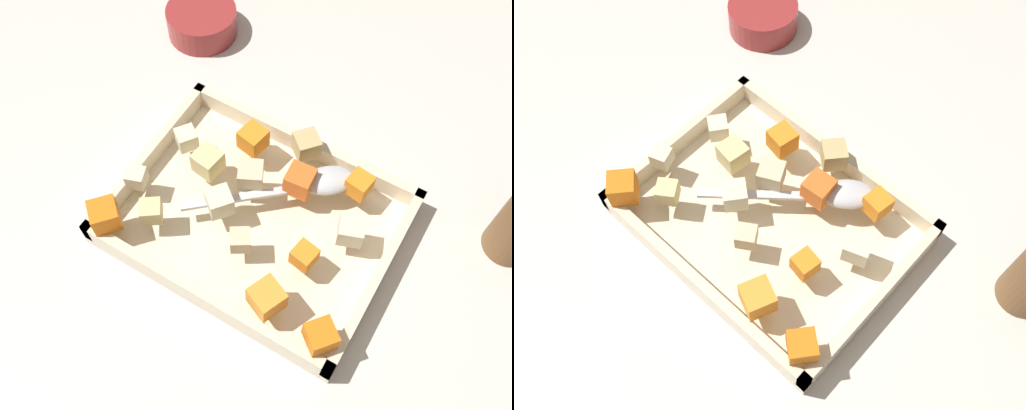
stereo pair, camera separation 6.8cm
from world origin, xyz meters
TOP-DOWN VIEW (x-y plane):
  - ground_plane at (0.00, 0.00)m, footprint 4.00×4.00m
  - baking_dish at (0.02, -0.01)m, footprint 0.33×0.25m
  - carrot_chunk_back_center at (-0.01, -0.06)m, footprint 0.03×0.03m
  - carrot_chunk_rim_edge at (-0.05, 0.08)m, footprint 0.04×0.04m
  - carrot_chunk_far_left at (-0.06, 0.02)m, footprint 0.03×0.03m
  - carrot_chunk_heap_side at (0.07, -0.09)m, footprint 0.03×0.03m
  - carrot_chunk_near_left at (0.16, 0.09)m, footprint 0.05×0.05m
  - carrot_chunk_corner_nw at (-0.12, 0.09)m, footprint 0.04×0.04m
  - carrot_chunk_center at (-0.08, -0.09)m, footprint 0.03×0.03m
  - potato_chunk_corner_ne at (0.05, 0.01)m, footprint 0.04×0.04m
  - potato_chunk_far_right at (-0.09, -0.03)m, footprint 0.04×0.04m
  - potato_chunk_corner_se at (0.10, -0.03)m, footprint 0.03×0.03m
  - potato_chunk_mid_left at (0.01, -0.11)m, footprint 0.04×0.04m
  - potato_chunk_front_center at (0.14, -0.05)m, footprint 0.03×0.03m
  - potato_chunk_heap_top at (0.12, 0.06)m, footprint 0.03×0.03m
  - potato_chunk_corner_sw at (0.01, 0.04)m, footprint 0.03×0.03m
  - potato_chunk_under_handle at (0.04, -0.04)m, footprint 0.04×0.04m
  - potato_chunk_mid_right at (0.16, 0.03)m, footprint 0.03×0.03m
  - serving_spoon at (-0.03, -0.07)m, footprint 0.18×0.16m
  - small_prep_bowl at (0.26, -0.25)m, footprint 0.10×0.10m

SIDE VIEW (x-z plane):
  - ground_plane at x=0.00m, z-range 0.00..0.00m
  - baking_dish at x=0.02m, z-range -0.01..0.03m
  - small_prep_bowl at x=0.26m, z-range 0.00..0.04m
  - serving_spoon at x=-0.03m, z-range 0.04..0.06m
  - potato_chunk_mid_right at x=0.16m, z-range 0.04..0.07m
  - potato_chunk_corner_sw at x=0.01m, z-range 0.04..0.07m
  - potato_chunk_front_center at x=0.14m, z-range 0.04..0.07m
  - potato_chunk_heap_top at x=0.12m, z-range 0.04..0.07m
  - carrot_chunk_far_left at x=-0.06m, z-range 0.04..0.07m
  - carrot_chunk_center at x=-0.08m, z-range 0.04..0.07m
  - potato_chunk_corner_ne at x=0.05m, z-range 0.04..0.07m
  - potato_chunk_far_right at x=-0.09m, z-range 0.04..0.07m
  - potato_chunk_mid_left at x=0.01m, z-range 0.04..0.07m
  - carrot_chunk_heap_side at x=0.07m, z-range 0.04..0.07m
  - carrot_chunk_corner_nw at x=-0.12m, z-range 0.04..0.07m
  - potato_chunk_under_handle at x=0.04m, z-range 0.04..0.07m
  - potato_chunk_corner_se at x=0.10m, z-range 0.04..0.07m
  - carrot_chunk_back_center at x=-0.01m, z-range 0.04..0.08m
  - carrot_chunk_near_left at x=0.16m, z-range 0.04..0.08m
  - carrot_chunk_rim_edge at x=-0.05m, z-range 0.04..0.08m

